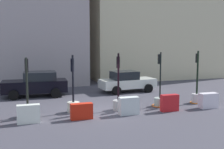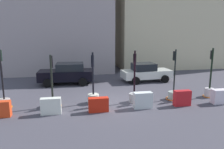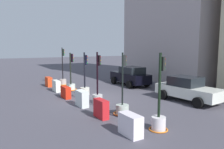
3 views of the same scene
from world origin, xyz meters
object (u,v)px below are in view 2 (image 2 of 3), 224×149
(traffic_light_3, at_px, (134,93))
(construction_barrier_2, at_px, (98,105))
(traffic_light_5, at_px, (210,88))
(traffic_light_1, at_px, (53,99))
(car_black_sedan, at_px, (67,74))
(construction_barrier_4, at_px, (182,98))
(car_white_van, at_px, (146,72))
(construction_barrier_5, at_px, (221,96))
(construction_barrier_1, at_px, (51,106))
(traffic_light_4, at_px, (173,93))
(construction_barrier_0, at_px, (0,109))
(construction_barrier_3, at_px, (143,100))
(traffic_light_0, at_px, (4,99))
(traffic_light_2, at_px, (93,94))

(traffic_light_3, height_order, construction_barrier_2, traffic_light_3)
(traffic_light_5, distance_m, construction_barrier_2, 7.53)
(traffic_light_1, height_order, traffic_light_3, traffic_light_3)
(traffic_light_1, height_order, car_black_sedan, traffic_light_1)
(traffic_light_5, xyz_separation_m, construction_barrier_4, (-2.58, -1.29, -0.11))
(car_white_van, bearing_deg, construction_barrier_5, -67.96)
(construction_barrier_1, relative_size, car_white_van, 0.24)
(traffic_light_1, relative_size, traffic_light_4, 0.94)
(construction_barrier_0, height_order, construction_barrier_3, construction_barrier_3)
(construction_barrier_0, distance_m, construction_barrier_4, 9.72)
(traffic_light_4, distance_m, construction_barrier_3, 2.67)
(traffic_light_0, bearing_deg, traffic_light_2, -0.22)
(traffic_light_1, distance_m, traffic_light_4, 7.31)
(traffic_light_1, relative_size, traffic_light_5, 0.93)
(traffic_light_1, xyz_separation_m, car_white_van, (7.18, 5.06, 0.29))
(traffic_light_3, height_order, construction_barrier_5, traffic_light_3)
(traffic_light_1, bearing_deg, car_white_van, 35.18)
(traffic_light_3, bearing_deg, construction_barrier_2, -152.07)
(construction_barrier_5, xyz_separation_m, car_white_van, (-2.52, 6.23, 0.34))
(traffic_light_1, distance_m, construction_barrier_5, 9.78)
(traffic_light_2, relative_size, car_black_sedan, 0.70)
(traffic_light_4, relative_size, construction_barrier_0, 3.14)
(traffic_light_1, bearing_deg, traffic_light_3, -0.53)
(traffic_light_0, bearing_deg, car_black_sedan, 56.97)
(traffic_light_5, xyz_separation_m, construction_barrier_0, (-12.30, -1.27, -0.15))
(construction_barrier_0, relative_size, car_white_van, 0.24)
(traffic_light_1, height_order, construction_barrier_1, traffic_light_1)
(construction_barrier_1, height_order, car_white_van, car_white_van)
(traffic_light_1, bearing_deg, traffic_light_4, 0.42)
(traffic_light_3, xyz_separation_m, traffic_light_5, (5.11, 0.19, -0.02))
(traffic_light_2, bearing_deg, construction_barrier_2, -84.59)
(car_black_sedan, bearing_deg, traffic_light_4, -38.30)
(traffic_light_3, bearing_deg, construction_barrier_5, -12.75)
(traffic_light_5, xyz_separation_m, car_white_van, (-2.67, 4.92, 0.20))
(construction_barrier_4, xyz_separation_m, car_black_sedan, (-6.59, 6.44, 0.40))
(construction_barrier_1, bearing_deg, traffic_light_5, 7.62)
(construction_barrier_1, xyz_separation_m, construction_barrier_3, (4.93, 0.02, 0.02))
(traffic_light_5, xyz_separation_m, car_black_sedan, (-9.17, 5.14, 0.29))
(construction_barrier_5, bearing_deg, traffic_light_1, 173.14)
(traffic_light_1, height_order, car_white_van, traffic_light_1)
(traffic_light_1, xyz_separation_m, construction_barrier_0, (-2.45, -1.12, -0.06))
(traffic_light_1, xyz_separation_m, construction_barrier_4, (7.27, -1.15, -0.02))
(car_black_sedan, xyz_separation_m, car_white_van, (6.50, -0.23, -0.08))
(traffic_light_1, xyz_separation_m, construction_barrier_5, (9.71, -1.17, -0.05))
(traffic_light_5, distance_m, construction_barrier_4, 2.89)
(construction_barrier_5, xyz_separation_m, car_black_sedan, (-9.02, 6.46, 0.42))
(construction_barrier_4, bearing_deg, traffic_light_4, 88.00)
(construction_barrier_0, bearing_deg, car_black_sedan, 63.95)
(traffic_light_1, bearing_deg, construction_barrier_4, -8.96)
(construction_barrier_2, distance_m, car_black_sedan, 6.80)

